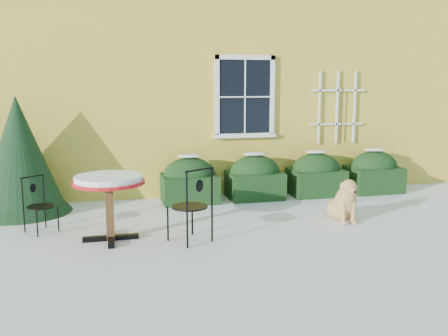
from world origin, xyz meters
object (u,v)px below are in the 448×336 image
object	(u,v)px
bistro_table	(109,187)
patio_chair_far	(39,204)
patio_chair_near	(192,205)
dog	(344,203)
evergreen_shrub	(20,166)

from	to	relation	value
bistro_table	patio_chair_far	bearing A→B (deg)	146.34
bistro_table	patio_chair_near	world-z (taller)	patio_chair_near
bistro_table	patio_chair_near	xyz separation A→B (m)	(1.13, -0.35, -0.25)
bistro_table	patio_chair_far	distance (m)	1.30
bistro_table	patio_chair_near	distance (m)	1.21
patio_chair_far	dog	world-z (taller)	patio_chair_far
bistro_table	patio_chair_far	xyz separation A→B (m)	(-1.04, 0.69, -0.37)
dog	patio_chair_far	bearing A→B (deg)	175.36
patio_chair_far	dog	bearing A→B (deg)	-44.16
patio_chair_far	dog	distance (m)	4.83
bistro_table	dog	xyz separation A→B (m)	(3.76, 0.16, -0.49)
patio_chair_near	dog	world-z (taller)	patio_chair_near
evergreen_shrub	dog	world-z (taller)	evergreen_shrub
patio_chair_near	dog	size ratio (longest dim) A/B	1.31
patio_chair_far	dog	size ratio (longest dim) A/B	1.03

